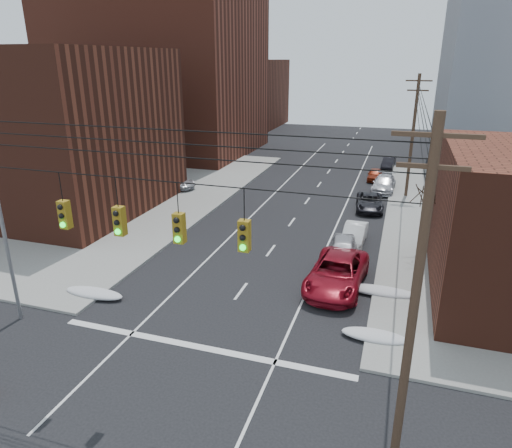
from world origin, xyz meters
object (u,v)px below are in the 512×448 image
Objects in this scene: parked_car_c at (370,202)px; parked_car_d at (384,184)px; lot_car_d at (96,189)px; lot_car_a at (103,206)px; parked_car_e at (375,175)px; lot_car_c at (65,209)px; parked_car_b at (354,234)px; parked_car_a at (343,250)px; parked_car_f at (388,163)px; red_pickup at (337,273)px; lot_car_b at (174,182)px.

parked_car_d is at bearing 76.90° from parked_car_c.
lot_car_d is at bearing -154.19° from parked_car_d.
parked_car_d reaches higher than lot_car_a.
lot_car_d reaches higher than parked_car_e.
parked_car_c is 10.41m from parked_car_e.
lot_car_d is at bearing -175.17° from parked_car_c.
lot_car_c reaches higher than parked_car_e.
parked_car_b is 0.82× the size of parked_car_d.
parked_car_f is at bearing 81.85° from parked_car_a.
parked_car_b reaches higher than parked_car_c.
parked_car_e is (0.06, 18.52, -0.07)m from parked_car_b.
parked_car_e is at bearing 86.17° from parked_car_c.
red_pickup reaches higher than parked_car_b.
lot_car_c is at bearing 174.52° from lot_car_b.
lot_car_b is at bearing 141.43° from parked_car_a.
parked_car_c is at bearing 81.19° from parked_car_a.
lot_car_b reaches higher than parked_car_f.
parked_car_b is 14.46m from parked_car_d.
lot_car_c is at bearing -156.74° from lot_car_d.
parked_car_f is 35.97m from lot_car_c.
parked_car_d is at bearing -79.56° from lot_car_a.
parked_car_d is 1.42× the size of parked_car_e.
lot_car_a is (-20.34, -0.20, 0.11)m from parked_car_b.
parked_car_c is at bearing -73.51° from lot_car_c.
lot_car_b is at bearing -32.80° from lot_car_d.
parked_car_b is 20.34m from lot_car_a.
lot_car_d is (-23.55, 10.56, 0.05)m from red_pickup.
parked_car_f is 25.49m from lot_car_b.
parked_car_c is at bearing -88.66° from parked_car_e.
red_pickup is at bearing -91.31° from parked_car_d.
parked_car_a is 0.93× the size of parked_car_c.
parked_car_b is 24.06m from lot_car_d.
lot_car_d reaches higher than parked_car_a.
lot_car_b reaches higher than parked_car_e.
lot_car_a reaches higher than parked_car_f.
lot_car_d reaches higher than parked_car_f.
parked_car_d is at bearing -57.58° from lot_car_b.
parked_car_a is 1.14× the size of lot_car_a.
lot_car_a reaches higher than parked_car_e.
parked_car_b is at bearing -90.59° from parked_car_e.
parked_car_e is at bearing -71.17° from lot_car_a.
lot_car_a is (-20.41, -18.71, 0.18)m from parked_car_e.
parked_car_c is (0.61, 14.99, -0.21)m from red_pickup.
parked_car_c is 1.23× the size of lot_car_a.
lot_car_c is at bearing 99.54° from lot_car_a.
parked_car_d reaches higher than lot_car_b.
lot_car_d is at bearing 17.84° from lot_car_a.
red_pickup reaches higher than parked_car_c.
parked_car_d is 10.60m from parked_car_f.
parked_car_c is 1.11× the size of lot_car_c.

